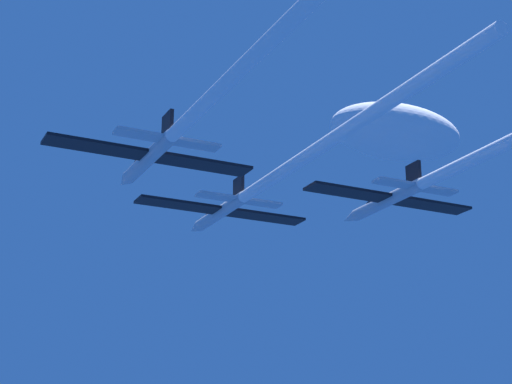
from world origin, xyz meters
TOP-DOWN VIEW (x-y plane):
  - jet_lead at (-0.65, -11.41)m, footprint 15.07×41.48m
  - jet_left_wing at (-10.30, -20.66)m, footprint 15.07×41.23m
  - jet_right_wing at (10.14, -20.20)m, footprint 15.07×40.63m
  - cloud_wispy at (33.61, 20.28)m, footprint 19.32×10.63m

SIDE VIEW (x-z plane):
  - jet_right_wing at x=10.14m, z-range -0.92..1.58m
  - jet_lead at x=-0.65m, z-range -0.86..1.64m
  - jet_left_wing at x=-10.30m, z-range -0.69..1.81m
  - cloud_wispy at x=33.61m, z-range 18.38..25.15m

